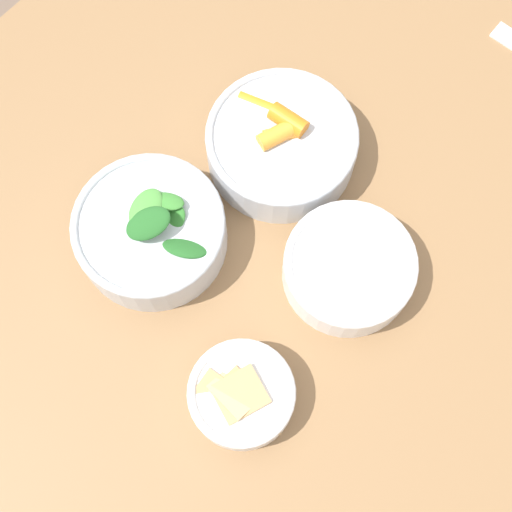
{
  "coord_description": "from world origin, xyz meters",
  "views": [
    {
      "loc": [
        0.13,
        -0.22,
        1.55
      ],
      "look_at": [
        -0.04,
        -0.02,
        0.75
      ],
      "focal_mm": 50.0,
      "sensor_mm": 36.0,
      "label": 1
    }
  ],
  "objects_px": {
    "bowl_carrots": "(281,143)",
    "bowl_greens": "(152,231)",
    "bowl_cookies": "(242,395)",
    "bowl_beans_hotdog": "(348,269)"
  },
  "relations": [
    {
      "from": "bowl_beans_hotdog",
      "to": "bowl_greens",
      "type": "bearing_deg",
      "value": -149.6
    },
    {
      "from": "bowl_carrots",
      "to": "bowl_cookies",
      "type": "bearing_deg",
      "value": -57.67
    },
    {
      "from": "bowl_greens",
      "to": "bowl_cookies",
      "type": "height_order",
      "value": "bowl_greens"
    },
    {
      "from": "bowl_greens",
      "to": "bowl_beans_hotdog",
      "type": "bearing_deg",
      "value": 30.4
    },
    {
      "from": "bowl_beans_hotdog",
      "to": "bowl_cookies",
      "type": "height_order",
      "value": "bowl_beans_hotdog"
    },
    {
      "from": "bowl_carrots",
      "to": "bowl_greens",
      "type": "distance_m",
      "value": 0.19
    },
    {
      "from": "bowl_carrots",
      "to": "bowl_greens",
      "type": "bearing_deg",
      "value": -101.97
    },
    {
      "from": "bowl_carrots",
      "to": "bowl_greens",
      "type": "height_order",
      "value": "bowl_greens"
    },
    {
      "from": "bowl_greens",
      "to": "bowl_beans_hotdog",
      "type": "xyz_separation_m",
      "value": [
        0.2,
        0.12,
        -0.01
      ]
    },
    {
      "from": "bowl_carrots",
      "to": "bowl_greens",
      "type": "xyz_separation_m",
      "value": [
        -0.04,
        -0.19,
        0.0
      ]
    }
  ]
}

